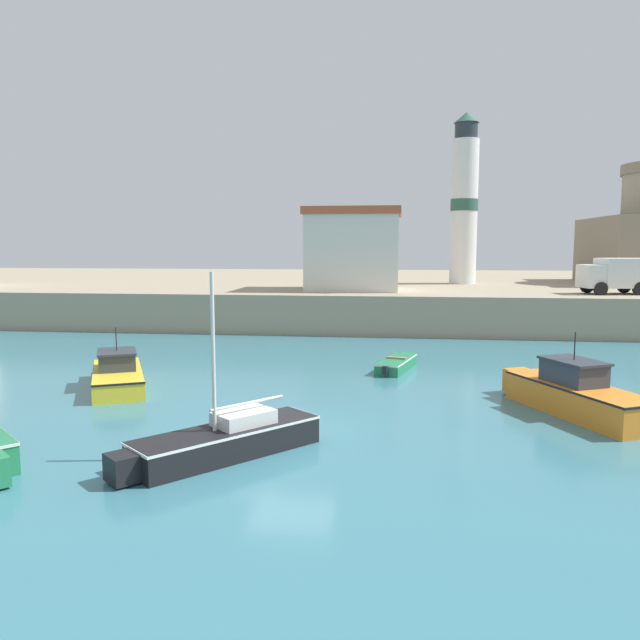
{
  "coord_description": "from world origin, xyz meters",
  "views": [
    {
      "loc": [
        3.0,
        -17.35,
        5.42
      ],
      "look_at": [
        -0.53,
        10.87,
        2.0
      ],
      "focal_mm": 35.0,
      "sensor_mm": 36.0,
      "label": 1
    }
  ],
  "objects_px": {
    "motorboat_yellow_0": "(118,374)",
    "motorboat_orange_1": "(574,394)",
    "lighthouse": "(464,202)",
    "harbor_shed_near_wharf": "(353,249)",
    "truck_on_quay": "(618,274)",
    "sailboat_black_2": "(225,439)",
    "dinghy_green_4": "(397,363)"
  },
  "relations": [
    {
      "from": "lighthouse",
      "to": "motorboat_yellow_0",
      "type": "bearing_deg",
      "value": -119.6
    },
    {
      "from": "harbor_shed_near_wharf",
      "to": "lighthouse",
      "type": "bearing_deg",
      "value": 44.32
    },
    {
      "from": "sailboat_black_2",
      "to": "motorboat_yellow_0",
      "type": "bearing_deg",
      "value": 131.01
    },
    {
      "from": "motorboat_yellow_0",
      "to": "motorboat_orange_1",
      "type": "bearing_deg",
      "value": -6.03
    },
    {
      "from": "harbor_shed_near_wharf",
      "to": "dinghy_green_4",
      "type": "bearing_deg",
      "value": -78.56
    },
    {
      "from": "dinghy_green_4",
      "to": "sailboat_black_2",
      "type": "bearing_deg",
      "value": -110.0
    },
    {
      "from": "sailboat_black_2",
      "to": "lighthouse",
      "type": "relative_size",
      "value": 0.38
    },
    {
      "from": "dinghy_green_4",
      "to": "lighthouse",
      "type": "relative_size",
      "value": 0.3
    },
    {
      "from": "dinghy_green_4",
      "to": "lighthouse",
      "type": "distance_m",
      "value": 24.73
    },
    {
      "from": "lighthouse",
      "to": "sailboat_black_2",
      "type": "bearing_deg",
      "value": -105.1
    },
    {
      "from": "lighthouse",
      "to": "harbor_shed_near_wharf",
      "type": "relative_size",
      "value": 2.07
    },
    {
      "from": "harbor_shed_near_wharf",
      "to": "truck_on_quay",
      "type": "bearing_deg",
      "value": -6.03
    },
    {
      "from": "truck_on_quay",
      "to": "sailboat_black_2",
      "type": "bearing_deg",
      "value": -125.22
    },
    {
      "from": "harbor_shed_near_wharf",
      "to": "truck_on_quay",
      "type": "xyz_separation_m",
      "value": [
        16.39,
        -1.73,
        -1.52
      ]
    },
    {
      "from": "dinghy_green_4",
      "to": "lighthouse",
      "type": "height_order",
      "value": "lighthouse"
    },
    {
      "from": "harbor_shed_near_wharf",
      "to": "truck_on_quay",
      "type": "relative_size",
      "value": 1.39
    },
    {
      "from": "motorboat_orange_1",
      "to": "truck_on_quay",
      "type": "distance_m",
      "value": 21.32
    },
    {
      "from": "lighthouse",
      "to": "harbor_shed_near_wharf",
      "type": "height_order",
      "value": "lighthouse"
    },
    {
      "from": "sailboat_black_2",
      "to": "lighthouse",
      "type": "height_order",
      "value": "lighthouse"
    },
    {
      "from": "motorboat_orange_1",
      "to": "harbor_shed_near_wharf",
      "type": "bearing_deg",
      "value": 112.17
    },
    {
      "from": "dinghy_green_4",
      "to": "truck_on_quay",
      "type": "height_order",
      "value": "truck_on_quay"
    },
    {
      "from": "harbor_shed_near_wharf",
      "to": "truck_on_quay",
      "type": "distance_m",
      "value": 16.55
    },
    {
      "from": "motorboat_orange_1",
      "to": "sailboat_black_2",
      "type": "bearing_deg",
      "value": -151.48
    },
    {
      "from": "sailboat_black_2",
      "to": "lighthouse",
      "type": "bearing_deg",
      "value": 74.9
    },
    {
      "from": "motorboat_yellow_0",
      "to": "lighthouse",
      "type": "bearing_deg",
      "value": 60.4
    },
    {
      "from": "sailboat_black_2",
      "to": "harbor_shed_near_wharf",
      "type": "height_order",
      "value": "harbor_shed_near_wharf"
    },
    {
      "from": "lighthouse",
      "to": "truck_on_quay",
      "type": "bearing_deg",
      "value": -48.68
    },
    {
      "from": "dinghy_green_4",
      "to": "lighthouse",
      "type": "bearing_deg",
      "value": 77.6
    },
    {
      "from": "sailboat_black_2",
      "to": "dinghy_green_4",
      "type": "xyz_separation_m",
      "value": [
        4.37,
        11.99,
        -0.19
      ]
    },
    {
      "from": "motorboat_yellow_0",
      "to": "harbor_shed_near_wharf",
      "type": "distance_m",
      "value": 21.6
    },
    {
      "from": "motorboat_orange_1",
      "to": "dinghy_green_4",
      "type": "xyz_separation_m",
      "value": [
        -5.71,
        6.52,
        -0.38
      ]
    },
    {
      "from": "dinghy_green_4",
      "to": "harbor_shed_near_wharf",
      "type": "distance_m",
      "value": 15.95
    }
  ]
}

